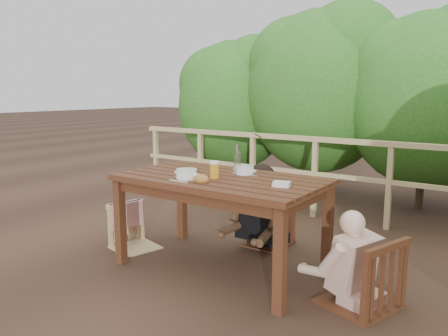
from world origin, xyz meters
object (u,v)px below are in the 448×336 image
Objects in this scene: chair_left at (134,208)px; bread_roll at (201,179)px; beer_glass at (215,171)px; bottle at (237,160)px; table at (221,224)px; chair_far at (268,202)px; diner_right at (366,231)px; butter_tub at (282,185)px; soup_far at (245,171)px; woman at (270,182)px; chair_right at (362,239)px; soup_near at (187,175)px.

bread_roll reaches higher than chair_left.
bottle is (0.06, 0.26, 0.06)m from beer_glass.
bottle is at bearing 74.47° from table.
beer_glass is at bearing -93.06° from chair_far.
beer_glass is (-0.01, -0.08, 0.49)m from table.
diner_right reaches higher than beer_glass.
butter_tub reaches higher than chair_left.
table is at bearing -114.34° from soup_far.
woman reaches higher than diner_right.
chair_right is 0.71m from butter_tub.
chair_left is at bearing -175.07° from table.
chair_left is 1.38m from woman.
soup_far is 0.51m from bread_roll.
chair_right reaches higher than table.
chair_far is 0.88× the size of chair_right.
diner_right is (1.26, 0.03, 0.16)m from table.
bread_roll is (-1.22, -0.31, 0.35)m from chair_right.
chair_right is 3.69× the size of soup_far.
diner_right is 4.09× the size of bottle.
chair_left is at bearing -140.27° from chair_far.
chair_right is 1.27m from bottle.
chair_right is at bearing 1.47° from table.
chair_far is 0.97m from beer_glass.
diner_right is at bearing -9.41° from soup_far.
table is 5.97× the size of soup_near.
diner_right is 7.07× the size of beer_glass.
soup_far is at bearing -81.24° from chair_right.
chair_left is at bearing 169.70° from soup_near.
woman reaches higher than chair_left.
chair_far is 1.09m from butter_tub.
chair_far reaches higher than chair_left.
table is 0.58m from bottle.
woman is 4.67× the size of bottle.
woman is 0.69m from bottle.
diner_right is 3.87× the size of soup_near.
soup_far is (-1.16, 0.19, 0.29)m from diner_right.
table is 1.00m from chair_left.
soup_near is 2.15× the size of bread_roll.
butter_tub is (0.62, -0.05, 0.44)m from table.
table is at bearing 84.90° from beer_glass.
bottle reaches higher than butter_tub.
chair_left is 2.27m from diner_right.
soup_near is at bearing -122.06° from soup_far.
soup_far is at bearing 96.26° from woman.
butter_tub is at bearing 20.21° from bread_roll.
table is 1.54× the size of diner_right.
woman is at bearing 89.95° from chair_far.
soup_near is (0.81, -0.15, 0.45)m from chair_left.
chair_right is (2.23, 0.12, 0.09)m from chair_left.
table is at bearing -71.05° from chair_left.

